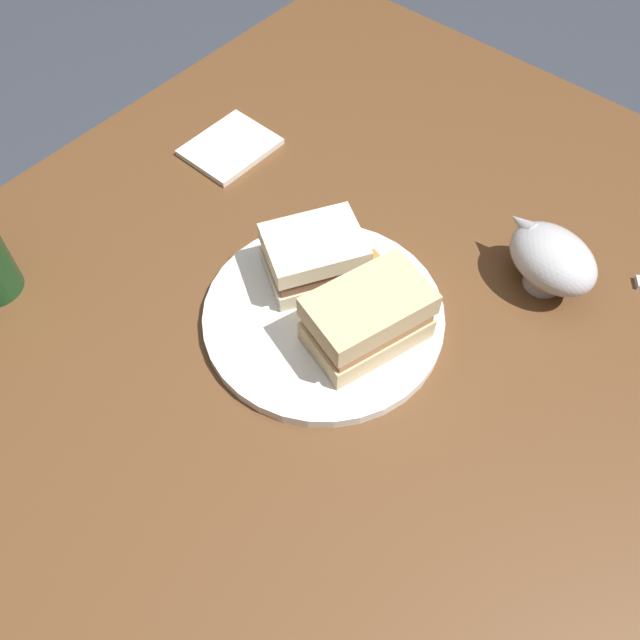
# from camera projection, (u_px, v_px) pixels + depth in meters

# --- Properties ---
(ground_plane) EXTENTS (6.00, 6.00, 0.00)m
(ground_plane) POSITION_uv_depth(u_px,v_px,m) (318.00, 550.00, 1.30)
(ground_plane) COLOR #333842
(dining_table) EXTENTS (1.16, 0.92, 0.70)m
(dining_table) POSITION_uv_depth(u_px,v_px,m) (317.00, 480.00, 1.01)
(dining_table) COLOR brown
(dining_table) RESTS_ON ground
(plate) EXTENTS (0.26, 0.26, 0.01)m
(plate) POSITION_uv_depth(u_px,v_px,m) (324.00, 316.00, 0.73)
(plate) COLOR white
(plate) RESTS_ON dining_table
(sandwich_half_left) EXTENTS (0.14, 0.11, 0.07)m
(sandwich_half_left) POSITION_uv_depth(u_px,v_px,m) (368.00, 318.00, 0.68)
(sandwich_half_left) COLOR #CCB284
(sandwich_half_left) RESTS_ON plate
(sandwich_half_right) EXTENTS (0.13, 0.12, 0.06)m
(sandwich_half_right) POSITION_uv_depth(u_px,v_px,m) (314.00, 256.00, 0.74)
(sandwich_half_right) COLOR beige
(sandwich_half_right) RESTS_ON plate
(potato_wedge_front) EXTENTS (0.02, 0.05, 0.01)m
(potato_wedge_front) POSITION_uv_depth(u_px,v_px,m) (405.00, 308.00, 0.72)
(potato_wedge_front) COLOR #AD702D
(potato_wedge_front) RESTS_ON plate
(potato_wedge_middle) EXTENTS (0.05, 0.04, 0.02)m
(potato_wedge_middle) POSITION_uv_depth(u_px,v_px,m) (377.00, 319.00, 0.71)
(potato_wedge_middle) COLOR #AD702D
(potato_wedge_middle) RESTS_ON plate
(potato_wedge_back) EXTENTS (0.05, 0.03, 0.02)m
(potato_wedge_back) POSITION_uv_depth(u_px,v_px,m) (361.00, 267.00, 0.75)
(potato_wedge_back) COLOR #AD702D
(potato_wedge_back) RESTS_ON plate
(gravy_boat) EXTENTS (0.10, 0.13, 0.07)m
(gravy_boat) POSITION_uv_depth(u_px,v_px,m) (551.00, 258.00, 0.73)
(gravy_boat) COLOR #B7B7BC
(gravy_boat) RESTS_ON dining_table
(napkin) EXTENTS (0.11, 0.09, 0.01)m
(napkin) POSITION_uv_depth(u_px,v_px,m) (230.00, 147.00, 0.89)
(napkin) COLOR silver
(napkin) RESTS_ON dining_table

